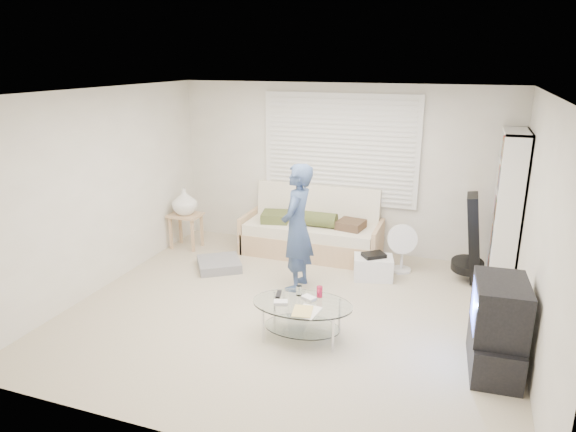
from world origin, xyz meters
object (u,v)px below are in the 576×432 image
at_px(bookshelf, 507,208).
at_px(coffee_table, 302,310).
at_px(futon_sofa, 312,233).
at_px(tv_unit, 497,328).

height_order(bookshelf, coffee_table, bookshelf).
distance_m(futon_sofa, bookshelf, 2.71).
distance_m(futon_sofa, coffee_table, 2.45).
bearing_deg(tv_unit, bookshelf, 86.80).
bearing_deg(coffee_table, bookshelf, 48.49).
relative_size(futon_sofa, bookshelf, 1.03).
distance_m(bookshelf, coffee_table, 3.12).
height_order(futon_sofa, coffee_table, futon_sofa).
xyz_separation_m(bookshelf, coffee_table, (-2.02, -2.28, -0.68)).
bearing_deg(tv_unit, coffee_table, -178.60).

